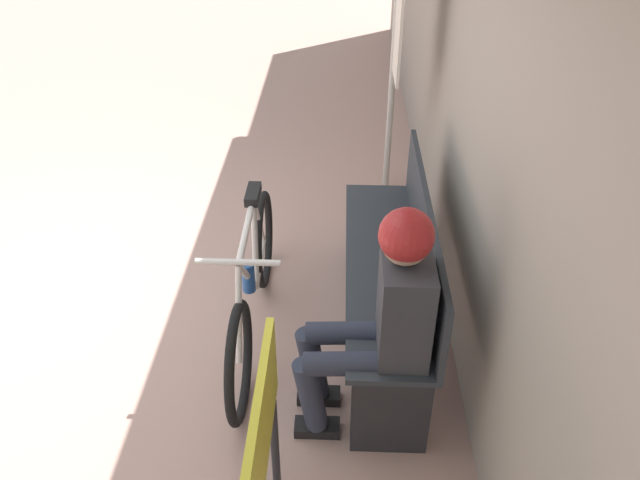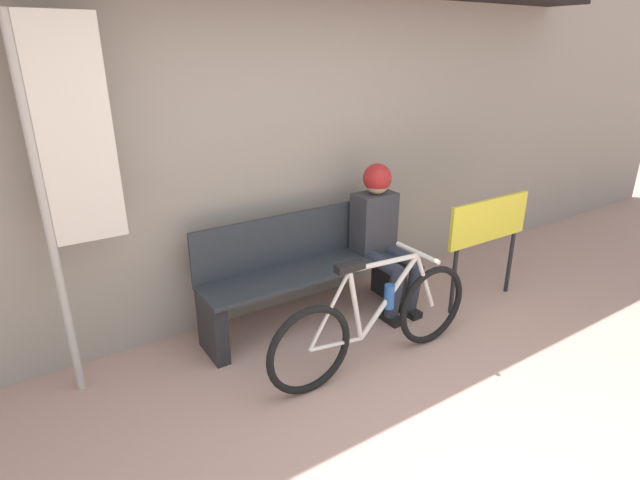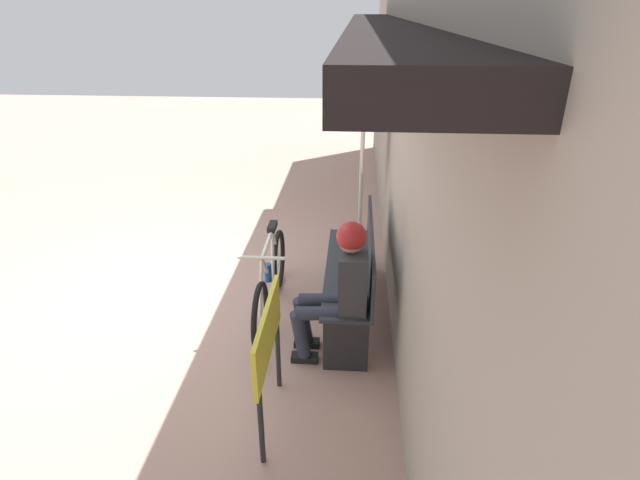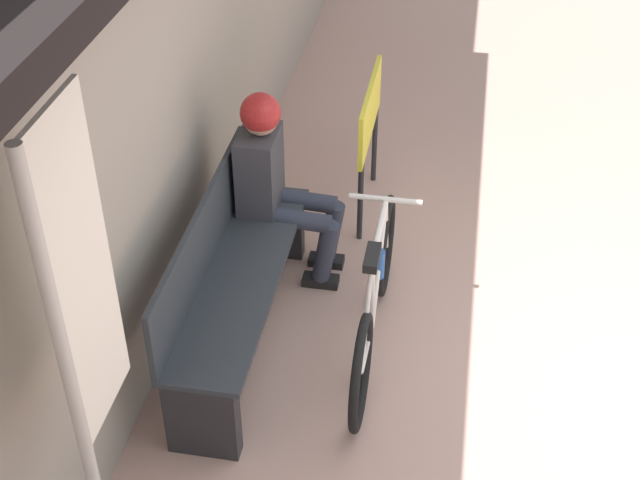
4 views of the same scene
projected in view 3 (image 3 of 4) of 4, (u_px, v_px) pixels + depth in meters
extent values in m
plane|color=tan|center=(168.00, 294.00, 5.08)|extent=(24.00, 24.00, 0.00)
cube|color=#9E9384|center=(406.00, 142.00, 4.25)|extent=(12.00, 0.12, 3.20)
cube|color=black|center=(379.00, 28.00, 3.89)|extent=(6.60, 0.44, 0.12)
cube|color=#2D3338|center=(348.00, 269.00, 4.58)|extent=(1.72, 0.42, 0.03)
cube|color=#2D3338|center=(371.00, 249.00, 4.48)|extent=(1.72, 0.03, 0.40)
cube|color=#232326|center=(349.00, 253.00, 5.42)|extent=(0.10, 0.36, 0.45)
cube|color=#232326|center=(346.00, 344.00, 3.95)|extent=(0.10, 0.36, 0.45)
torus|color=black|center=(279.00, 259.00, 5.10)|extent=(0.61, 0.05, 0.61)
torus|color=black|center=(260.00, 317.00, 4.15)|extent=(0.61, 0.05, 0.61)
cylinder|color=silver|center=(267.00, 244.00, 4.39)|extent=(0.57, 0.03, 0.06)
cylinder|color=silver|center=(268.00, 273.00, 4.45)|extent=(0.49, 0.03, 0.52)
cylinder|color=silver|center=(273.00, 257.00, 4.70)|extent=(0.14, 0.03, 0.53)
cylinder|color=silver|center=(276.00, 271.00, 4.93)|extent=(0.40, 0.03, 0.08)
cylinder|color=silver|center=(276.00, 245.00, 4.87)|extent=(0.32, 0.02, 0.48)
cylinder|color=silver|center=(261.00, 289.00, 4.14)|extent=(0.22, 0.03, 0.45)
cube|color=black|center=(272.00, 226.00, 4.63)|extent=(0.20, 0.07, 0.05)
cylinder|color=silver|center=(262.00, 258.00, 4.13)|extent=(0.03, 0.40, 0.03)
cylinder|color=#235199|center=(268.00, 273.00, 4.45)|extent=(0.07, 0.07, 0.17)
cylinder|color=#2D3342|center=(323.00, 300.00, 4.10)|extent=(0.11, 0.40, 0.13)
cylinder|color=#2D3342|center=(303.00, 320.00, 4.20)|extent=(0.11, 0.17, 0.42)
cube|color=black|center=(307.00, 343.00, 4.29)|extent=(0.10, 0.22, 0.06)
cylinder|color=#2D3342|center=(321.00, 313.00, 3.91)|extent=(0.11, 0.40, 0.13)
cylinder|color=#2D3342|center=(301.00, 335.00, 4.02)|extent=(0.11, 0.17, 0.42)
cube|color=black|center=(305.00, 357.00, 4.11)|extent=(0.10, 0.22, 0.06)
cube|color=#38383D|center=(353.00, 280.00, 3.88)|extent=(0.34, 0.22, 0.49)
sphere|color=tan|center=(351.00, 240.00, 3.74)|extent=(0.20, 0.20, 0.20)
sphere|color=#B22323|center=(352.00, 236.00, 3.72)|extent=(0.23, 0.23, 0.23)
cylinder|color=#B7B2A8|center=(362.00, 151.00, 5.81)|extent=(0.05, 0.05, 2.25)
cube|color=silver|center=(364.00, 112.00, 5.40)|extent=(0.40, 0.02, 1.26)
cylinder|color=#232326|center=(278.00, 356.00, 3.73)|extent=(0.04, 0.04, 0.56)
cylinder|color=#232326|center=(261.00, 428.00, 3.09)|extent=(0.04, 0.04, 0.56)
cube|color=yellow|center=(267.00, 333.00, 3.21)|extent=(0.89, 0.03, 0.36)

